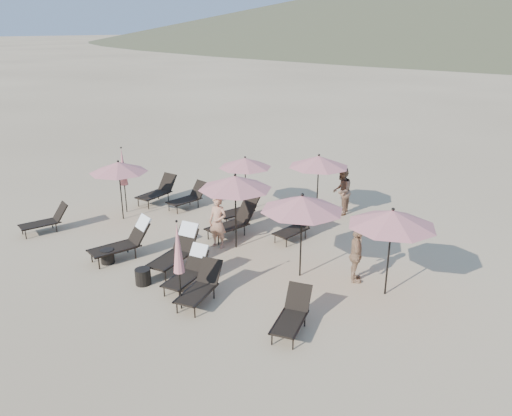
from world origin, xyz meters
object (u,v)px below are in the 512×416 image
Objects in this scene: lounger_4 at (200,286)px; beachgoer_a at (218,222)px; beachgoer_c at (356,255)px; umbrella_closed_0 at (178,248)px; umbrella_open_2 at (302,203)px; lounger_5 at (292,314)px; umbrella_open_3 at (245,163)px; lounger_0 at (46,220)px; lounger_1 at (125,240)px; lounger_6 at (158,191)px; lounger_9 at (240,209)px; lounger_10 at (295,227)px; umbrella_open_1 at (235,182)px; umbrella_closed_1 at (123,167)px; side_table_0 at (107,256)px; lounger_3 at (189,269)px; beachgoer_b at (342,191)px; lounger_2 at (177,249)px; side_table_1 at (143,277)px; lounger_7 at (189,197)px; umbrella_open_4 at (319,161)px; lounger_8 at (233,222)px; umbrella_open_5 at (392,218)px; umbrella_open_0 at (118,167)px.

beachgoer_a reaches higher than lounger_4.
umbrella_closed_0 is at bearing 114.64° from beachgoer_c.
umbrella_open_2 is 3.38m from beachgoer_a.
lounger_5 is 0.77× the size of umbrella_open_3.
lounger_1 reaches higher than lounger_0.
beachgoer_a reaches higher than lounger_6.
lounger_1 is 4.54m from lounger_9.
lounger_4 reaches higher than lounger_10.
umbrella_open_1 is 5.35m from umbrella_closed_1.
beachgoer_a reaches higher than side_table_0.
lounger_9 is (4.75, 4.63, 0.03)m from lounger_0.
beachgoer_c is (2.90, 3.79, -0.87)m from umbrella_closed_0.
umbrella_open_1 is 1.58× the size of beachgoer_c.
beachgoer_b is at bearing 74.76° from lounger_3.
lounger_2 is 2.14m from side_table_0.
lounger_3 is at bearing 32.58° from side_table_1.
lounger_3 is (6.51, -0.01, 0.04)m from lounger_0.
lounger_2 is 5.07m from lounger_7.
beachgoer_c is (4.00, 0.10, -1.38)m from umbrella_open_1.
umbrella_open_1 reaches higher than umbrella_open_3.
lounger_3 is 2.93m from side_table_0.
lounger_0 is 0.99× the size of lounger_7.
umbrella_closed_0 is at bearing -87.17° from umbrella_open_4.
side_table_1 is (-3.23, -2.87, -1.93)m from umbrella_open_2.
lounger_7 is at bearing -153.16° from umbrella_open_3.
lounger_10 is at bearing 123.83° from umbrella_open_2.
umbrella_closed_0 is at bearing -11.00° from side_table_1.
umbrella_open_1 is at bearing -18.04° from lounger_7.
lounger_3 is at bearing 7.54° from side_table_0.
lounger_8 is (4.50, -0.98, 0.00)m from lounger_6.
lounger_3 reaches higher than lounger_4.
lounger_4 is at bearing 73.83° from umbrella_closed_0.
lounger_7 is at bearing -161.63° from lounger_9.
lounger_8 is 4.45m from beachgoer_b.
umbrella_open_5 is (7.26, 2.37, 1.56)m from lounger_1.
lounger_10 is 5.50m from umbrella_closed_0.
lounger_9 is at bearing -64.10° from umbrella_open_3.
umbrella_open_0 is 0.90× the size of umbrella_open_2.
umbrella_closed_1 reaches higher than lounger_9.
lounger_0 is at bearing -166.83° from umbrella_open_5.
lounger_3 is at bearing 161.78° from lounger_5.
umbrella_open_5 reaches higher than lounger_7.
lounger_5 is at bearing 17.19° from lounger_0.
beachgoer_a is (1.81, 2.19, 0.28)m from lounger_1.
lounger_5 is at bearing 12.90° from lounger_1.
beachgoer_b is (3.66, 7.12, 0.34)m from lounger_1.
side_table_0 is (-3.61, -4.74, -0.20)m from lounger_10.
umbrella_closed_0 reaches higher than lounger_7.
side_table_0 is at bearing 88.22° from beachgoer_c.
beachgoer_a is at bearing -36.00° from beachgoer_b.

